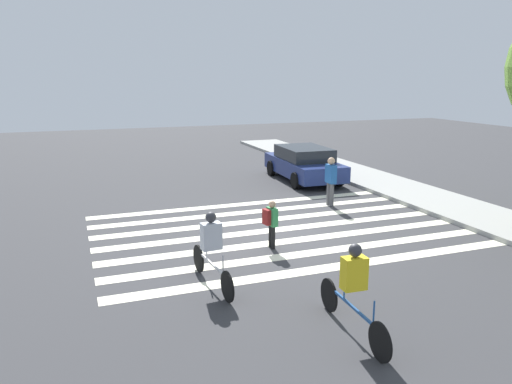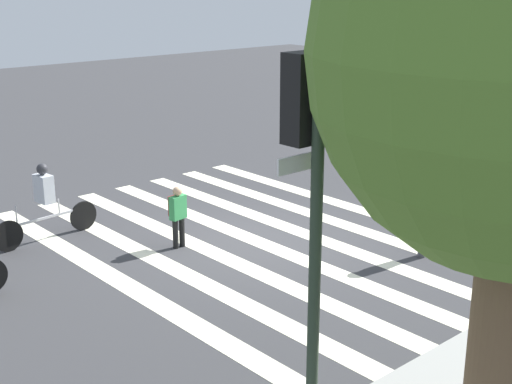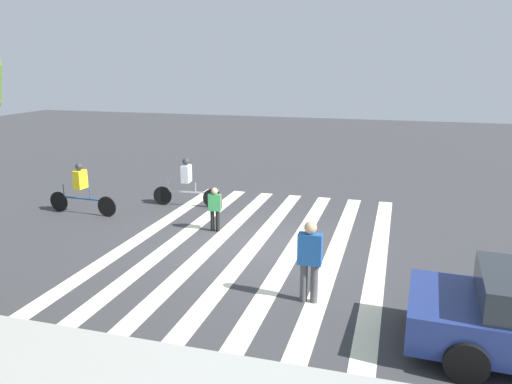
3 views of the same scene
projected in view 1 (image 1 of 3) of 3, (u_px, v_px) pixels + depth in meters
name	position (u px, v px, depth m)	size (l,w,h in m)	color
ground_plane	(277.00, 230.00, 13.99)	(60.00, 60.00, 0.00)	#38383A
sidewalk_curb	(455.00, 207.00, 16.10)	(36.00, 2.50, 0.14)	#9E9E99
crosswalk_stripes	(277.00, 230.00, 13.99)	(6.50, 10.00, 0.01)	#F2EDCC
pedestrian_adult_blue_shirt	(331.00, 179.00, 16.40)	(0.45, 0.24, 1.62)	#4C4C51
pedestrian_adult_yellow_jacket	(271.00, 220.00, 12.36)	(0.36, 0.32, 1.22)	black
cyclist_near_curb	(211.00, 246.00, 10.07)	(2.27, 0.42, 1.57)	black
cyclist_mid_street	(354.00, 286.00, 8.16)	(2.35, 0.41, 1.58)	black
car_parked_dark_suv	(304.00, 163.00, 20.48)	(4.60, 2.21, 1.39)	navy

